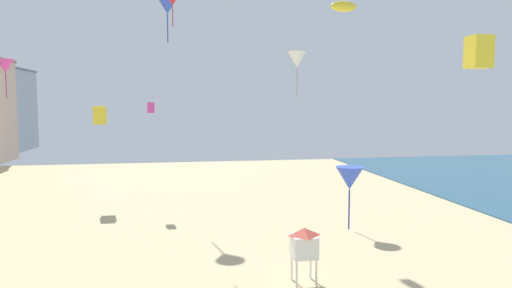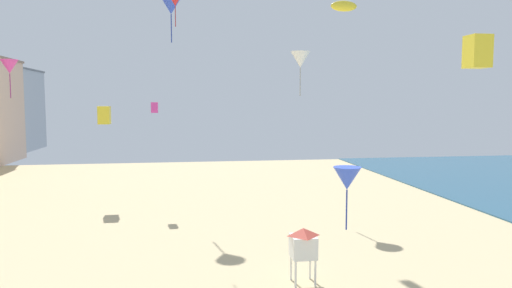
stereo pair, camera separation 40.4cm
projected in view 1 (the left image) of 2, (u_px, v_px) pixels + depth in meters
The scene contains 10 objects.
lifeguard_stand at pixel (304, 243), 21.06m from camera, with size 1.10×1.10×2.55m.
kite_yellow_parafoil at pixel (344, 6), 22.03m from camera, with size 1.27×0.35×0.50m.
kite_yellow_box at pixel (479, 52), 16.47m from camera, with size 0.73×0.73×1.14m.
kite_red_delta at pixel (172, 0), 31.56m from camera, with size 0.95×0.95×2.17m.
kite_blue_delta at pixel (167, 6), 37.62m from camera, with size 1.55×1.55×3.53m.
kite_magenta_box_2 at pixel (151, 108), 36.97m from camera, with size 0.53×0.53×0.83m.
kite_white_delta at pixel (297, 60), 36.28m from camera, with size 1.52×1.52×3.45m.
kite_magenta_delta at pixel (5, 66), 29.21m from camera, with size 1.07×1.07×2.43m.
kite_blue_delta_3 at pixel (350, 178), 17.17m from camera, with size 1.03×1.03×2.34m.
kite_yellow_box_2 at pixel (100, 115), 38.41m from camera, with size 0.95×0.95×1.49m.
Camera 1 is at (0.99, -4.24, 8.18)m, focal length 32.76 mm.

